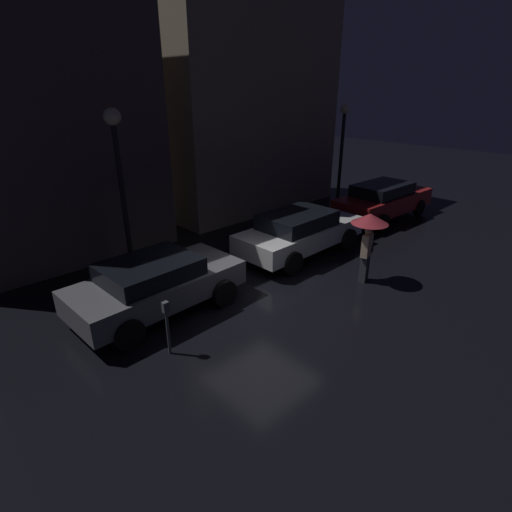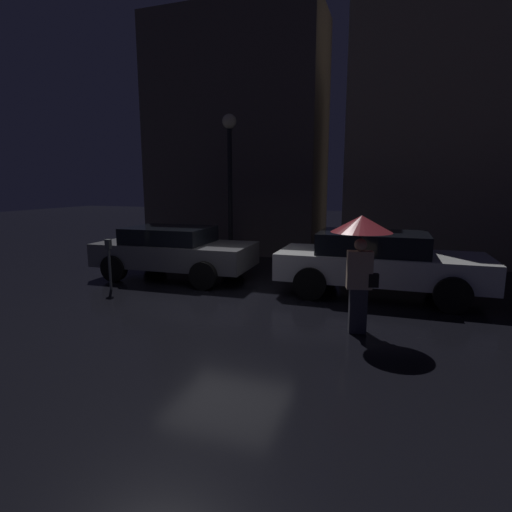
% 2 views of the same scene
% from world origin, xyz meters
% --- Properties ---
extents(ground_plane, '(60.00, 60.00, 0.00)m').
position_xyz_m(ground_plane, '(0.00, 0.00, 0.00)').
color(ground_plane, black).
extents(building_facade_left, '(6.23, 3.00, 8.26)m').
position_xyz_m(building_facade_left, '(-2.32, 6.50, 4.13)').
color(building_facade_left, '#564C47').
rests_on(building_facade_left, ground).
extents(building_facade_right, '(7.83, 3.00, 8.95)m').
position_xyz_m(building_facade_right, '(5.66, 6.50, 4.48)').
color(building_facade_right, gray).
rests_on(building_facade_right, ground).
extents(parked_car_grey, '(4.09, 2.03, 1.32)m').
position_xyz_m(parked_car_grey, '(-2.11, 1.41, 0.72)').
color(parked_car_grey, slate).
rests_on(parked_car_grey, ground).
extents(parked_car_white, '(4.43, 1.98, 1.39)m').
position_xyz_m(parked_car_white, '(3.00, 1.37, 0.75)').
color(parked_car_white, silver).
rests_on(parked_car_white, ground).
extents(parked_car_red, '(4.71, 1.93, 1.44)m').
position_xyz_m(parked_car_red, '(8.23, 1.47, 0.77)').
color(parked_car_red, maroon).
rests_on(parked_car_red, ground).
extents(pedestrian_with_umbrella, '(0.97, 0.97, 1.93)m').
position_xyz_m(pedestrian_with_umbrella, '(2.79, -1.14, 1.52)').
color(pedestrian_with_umbrella, '#383842').
rests_on(pedestrian_with_umbrella, ground).
extents(parking_meter, '(0.12, 0.10, 1.18)m').
position_xyz_m(parking_meter, '(-2.85, -0.23, 0.74)').
color(parking_meter, '#4C5154').
rests_on(parking_meter, ground).
extents(street_lamp_near, '(0.43, 0.43, 4.48)m').
position_xyz_m(street_lamp_near, '(-1.52, 3.81, 3.15)').
color(street_lamp_near, black).
rests_on(street_lamp_near, ground).
extents(street_lamp_far, '(0.36, 0.36, 4.27)m').
position_xyz_m(street_lamp_far, '(8.25, 3.65, 2.78)').
color(street_lamp_far, black).
rests_on(street_lamp_far, ground).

